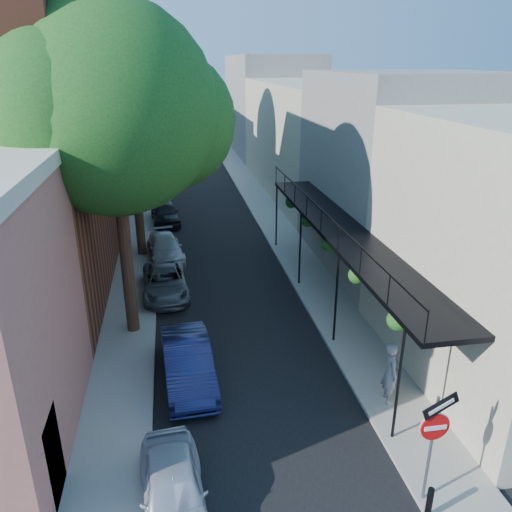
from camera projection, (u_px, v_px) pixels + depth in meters
name	position (u px, v px, depth m)	size (l,w,h in m)	color
road_surface	(200.00, 195.00, 37.55)	(6.00, 64.00, 0.01)	black
sidewalk_left	(146.00, 197.00, 36.91)	(2.00, 64.00, 0.12)	gray
sidewalk_right	(253.00, 192.00, 38.16)	(2.00, 64.00, 0.12)	gray
buildings_left	(59.00, 133.00, 33.16)	(10.10, 59.10, 12.00)	#B2645B
buildings_right	(320.00, 133.00, 36.89)	(9.80, 55.00, 10.00)	beige
sign_post	(434.00, 431.00, 10.67)	(0.89, 0.17, 2.99)	#595B60
bollard	(429.00, 503.00, 10.77)	(0.14, 0.14, 0.80)	black
oak_near	(126.00, 112.00, 16.04)	(7.48, 6.80, 11.42)	#372416
oak_mid	(139.00, 115.00, 23.64)	(6.60, 6.00, 10.20)	#372416
oak_far	(145.00, 81.00, 31.51)	(7.70, 7.00, 11.90)	#372416
parked_car_a	(173.00, 490.00, 10.98)	(1.43, 3.56, 1.21)	#B5BBC8
parked_car_b	(188.00, 363.00, 15.48)	(1.45, 4.15, 1.37)	#171B48
parked_car_c	(165.00, 282.00, 21.37)	(1.89, 4.11, 1.14)	#595B60
parked_car_d	(165.00, 248.00, 25.34)	(1.60, 3.94, 1.14)	#BABABF
parked_car_e	(165.00, 213.00, 30.78)	(1.60, 3.97, 1.35)	black
pedestrian	(390.00, 373.00, 14.32)	(0.70, 0.46, 1.92)	gray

